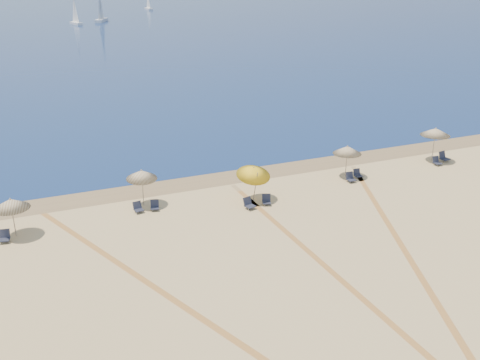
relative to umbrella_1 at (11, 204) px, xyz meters
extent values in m
plane|color=#0C2151|center=(13.56, 204.93, -1.94)|extent=(500.00, 500.00, 0.00)
plane|color=olive|center=(13.56, 3.93, -1.94)|extent=(500.00, 500.00, 0.00)
cylinder|color=gray|center=(0.00, 0.00, -0.90)|extent=(0.05, 0.05, 2.10)
cone|color=#FFF3CB|center=(0.00, 0.00, 0.00)|extent=(1.99, 1.99, 0.55)
sphere|color=gray|center=(0.00, 0.00, 0.30)|extent=(0.08, 0.08, 0.08)
cylinder|color=gray|center=(7.55, 1.24, -0.84)|extent=(0.05, 0.23, 2.23)
cone|color=#FFF3CB|center=(7.55, 1.32, 0.13)|extent=(1.91, 1.95, 0.71)
sphere|color=gray|center=(7.55, 1.32, 0.43)|extent=(0.08, 0.08, 0.08)
cylinder|color=gray|center=(14.26, -0.92, -0.89)|extent=(0.05, 0.69, 2.13)
cone|color=yellow|center=(14.26, -0.65, 0.03)|extent=(2.17, 2.23, 1.15)
sphere|color=gray|center=(14.26, -0.65, 0.33)|extent=(0.08, 0.08, 0.08)
cylinder|color=gray|center=(22.03, 0.67, -0.87)|extent=(0.05, 0.05, 2.16)
cone|color=#FFF3CB|center=(22.03, 0.67, 0.06)|extent=(2.01, 2.01, 0.55)
sphere|color=gray|center=(22.03, 0.67, 0.36)|extent=(0.08, 0.08, 0.08)
cylinder|color=gray|center=(30.08, 1.00, -0.71)|extent=(0.05, 0.05, 2.47)
cone|color=#FFF3CB|center=(30.08, 1.00, 0.37)|extent=(2.23, 2.23, 0.55)
sphere|color=gray|center=(30.08, 1.00, 0.67)|extent=(0.08, 0.08, 0.08)
cube|color=#1B1F2D|center=(-0.59, -0.63, -1.77)|extent=(0.63, 0.63, 0.05)
cube|color=#1B1F2D|center=(-0.55, -0.37, -1.53)|extent=(0.57, 0.29, 0.48)
cylinder|color=#A5A5AD|center=(-0.81, -0.79, -1.86)|extent=(0.02, 0.02, 0.18)
cylinder|color=#A5A5AD|center=(-0.38, -0.86, -1.86)|extent=(0.02, 0.02, 0.18)
cube|color=#1B1F2D|center=(7.04, 0.36, -1.78)|extent=(0.59, 0.59, 0.05)
cube|color=#1B1F2D|center=(7.00, 0.61, -1.55)|extent=(0.55, 0.27, 0.47)
cylinder|color=#A5A5AD|center=(6.83, 0.14, -1.86)|extent=(0.02, 0.02, 0.17)
cylinder|color=#A5A5AD|center=(7.25, 0.20, -1.86)|extent=(0.02, 0.02, 0.17)
cube|color=#1B1F2D|center=(8.01, 0.28, -1.78)|extent=(0.62, 0.62, 0.05)
cube|color=#1B1F2D|center=(8.07, 0.51, -1.56)|extent=(0.53, 0.31, 0.45)
cylinder|color=#A5A5AD|center=(7.81, 0.15, -1.87)|extent=(0.02, 0.02, 0.16)
cylinder|color=#A5A5AD|center=(8.20, 0.04, -1.87)|extent=(0.02, 0.02, 0.16)
cube|color=#1B1F2D|center=(13.52, -1.78, -1.76)|extent=(0.71, 0.71, 0.05)
cube|color=#1B1F2D|center=(13.44, -1.51, -1.51)|extent=(0.61, 0.36, 0.51)
cylinder|color=#A5A5AD|center=(13.30, -2.05, -1.85)|extent=(0.02, 0.02, 0.19)
cylinder|color=#A5A5AD|center=(13.74, -1.92, -1.85)|extent=(0.02, 0.02, 0.19)
cube|color=#1B1F2D|center=(14.71, -1.63, -1.77)|extent=(0.69, 0.69, 0.05)
cube|color=#1B1F2D|center=(14.81, -1.39, -1.54)|extent=(0.57, 0.37, 0.47)
cylinder|color=#A5A5AD|center=(14.52, -1.75, -1.86)|extent=(0.02, 0.02, 0.17)
cylinder|color=#A5A5AD|center=(14.91, -1.90, -1.86)|extent=(0.02, 0.02, 0.17)
cube|color=#1B1F2D|center=(21.81, -0.40, -1.77)|extent=(0.55, 0.55, 0.05)
cube|color=#1B1F2D|center=(21.81, -0.13, -1.53)|extent=(0.55, 0.20, 0.49)
cylinder|color=#A5A5AD|center=(21.59, -0.60, -1.86)|extent=(0.02, 0.02, 0.18)
cylinder|color=#A5A5AD|center=(22.03, -0.60, -1.86)|extent=(0.02, 0.02, 0.18)
cube|color=#1B1F2D|center=(22.73, 0.08, -1.78)|extent=(0.51, 0.51, 0.05)
cube|color=#1B1F2D|center=(22.73, 0.33, -1.56)|extent=(0.51, 0.19, 0.45)
cylinder|color=#A5A5AD|center=(22.53, -0.10, -1.87)|extent=(0.02, 0.02, 0.17)
cylinder|color=#A5A5AD|center=(22.93, -0.11, -1.87)|extent=(0.02, 0.02, 0.17)
cube|color=#1B1F2D|center=(29.76, -0.02, -1.77)|extent=(0.56, 0.56, 0.05)
cube|color=#1B1F2D|center=(29.75, 0.25, -1.54)|extent=(0.54, 0.22, 0.48)
cylinder|color=#A5A5AD|center=(29.54, -0.22, -1.86)|extent=(0.02, 0.02, 0.17)
cylinder|color=#A5A5AD|center=(29.97, -0.20, -1.86)|extent=(0.02, 0.02, 0.17)
cube|color=#1B1F2D|center=(30.86, 0.45, -1.75)|extent=(0.71, 0.71, 0.06)
cube|color=#1B1F2D|center=(30.81, 0.75, -1.48)|extent=(0.64, 0.32, 0.55)
cylinder|color=#A5A5AD|center=(30.62, 0.19, -1.85)|extent=(0.03, 0.03, 0.20)
cylinder|color=#A5A5AD|center=(31.10, 0.27, -1.85)|extent=(0.03, 0.03, 0.20)
cube|color=white|center=(17.86, 118.23, -1.65)|extent=(2.63, 5.43, 0.57)
cylinder|color=gray|center=(17.86, 118.23, 2.07)|extent=(0.11, 0.11, 7.65)
cube|color=white|center=(24.99, 122.89, -1.56)|extent=(4.51, 6.98, 0.75)
cylinder|color=gray|center=(24.99, 122.89, 3.31)|extent=(0.15, 0.15, 10.02)
cube|color=white|center=(46.68, 159.13, -1.63)|extent=(1.54, 5.64, 0.61)
plane|color=tan|center=(14.30, -12.85, -1.95)|extent=(28.57, 28.57, 0.00)
plane|color=tan|center=(14.28, -11.75, -1.95)|extent=(28.57, 28.57, 0.00)
plane|color=tan|center=(18.17, -11.79, -1.95)|extent=(36.35, 36.35, 0.00)
plane|color=tan|center=(18.57, -10.77, -1.95)|extent=(36.35, 36.35, 0.00)
plane|color=tan|center=(6.26, -9.22, -1.95)|extent=(36.36, 36.36, 0.00)
plane|color=tan|center=(5.86, -8.20, -1.95)|extent=(36.36, 36.36, 0.00)
camera|label=1|loc=(1.09, -29.88, 12.14)|focal=40.75mm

